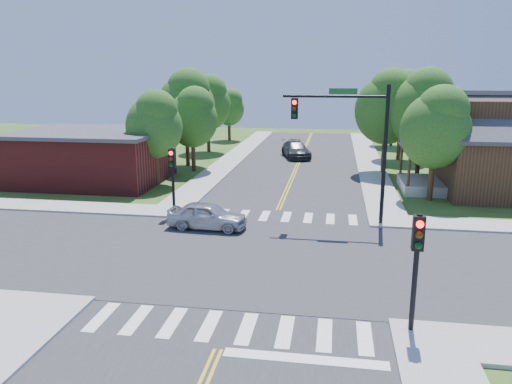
% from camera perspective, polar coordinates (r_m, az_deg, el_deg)
% --- Properties ---
extents(ground, '(100.00, 100.00, 0.00)m').
position_cam_1_polar(ground, '(21.71, 0.25, -7.47)').
color(ground, '#315019').
rests_on(ground, ground).
extents(road_ns, '(10.00, 90.00, 0.04)m').
position_cam_1_polar(road_ns, '(21.70, 0.25, -7.42)').
color(road_ns, '#2D2D30').
rests_on(road_ns, ground).
extents(road_ew, '(90.00, 10.00, 0.04)m').
position_cam_1_polar(road_ew, '(21.70, 0.25, -7.41)').
color(road_ew, '#2D2D30').
rests_on(road_ew, ground).
extents(intersection_patch, '(10.20, 10.20, 0.06)m').
position_cam_1_polar(intersection_patch, '(21.71, 0.25, -7.47)').
color(intersection_patch, '#2D2D30').
rests_on(intersection_patch, ground).
extents(sidewalk_nw, '(40.00, 40.00, 0.14)m').
position_cam_1_polar(sidewalk_nw, '(41.26, -18.42, 2.09)').
color(sidewalk_nw, '#9E9B93').
rests_on(sidewalk_nw, ground).
extents(crosswalk_north, '(8.85, 2.00, 0.01)m').
position_cam_1_polar(crosswalk_north, '(27.52, 2.24, -2.79)').
color(crosswalk_north, white).
rests_on(crosswalk_north, ground).
extents(crosswalk_south, '(8.85, 2.00, 0.01)m').
position_cam_1_polar(crosswalk_south, '(16.15, -3.25, -15.14)').
color(crosswalk_south, white).
rests_on(crosswalk_south, ground).
extents(centerline, '(0.30, 90.00, 0.01)m').
position_cam_1_polar(centerline, '(21.69, 0.25, -7.36)').
color(centerline, gold).
rests_on(centerline, ground).
extents(stop_bar, '(4.60, 0.45, 0.09)m').
position_cam_1_polar(stop_bar, '(14.68, 5.62, -18.59)').
color(stop_bar, white).
rests_on(stop_bar, ground).
extents(signal_mast_ne, '(5.30, 0.42, 7.20)m').
position_cam_1_polar(signal_mast_ne, '(25.79, 10.89, 6.78)').
color(signal_mast_ne, black).
rests_on(signal_mast_ne, ground).
extents(signal_pole_se, '(0.34, 0.42, 3.80)m').
position_cam_1_polar(signal_pole_se, '(15.49, 17.92, -6.49)').
color(signal_pole_se, black).
rests_on(signal_pole_se, ground).
extents(signal_pole_nw, '(0.34, 0.42, 3.80)m').
position_cam_1_polar(signal_pole_nw, '(27.52, -9.54, 2.64)').
color(signal_pole_nw, black).
rests_on(signal_pole_nw, ground).
extents(building_nw, '(10.40, 8.40, 3.73)m').
position_cam_1_polar(building_nw, '(37.92, -18.24, 3.93)').
color(building_nw, maroon).
rests_on(building_nw, ground).
extents(tree_e_a, '(4.18, 3.97, 7.10)m').
position_cam_1_polar(tree_e_a, '(32.08, 19.99, 7.15)').
color(tree_e_a, '#382314').
rests_on(tree_e_a, ground).
extents(tree_e_b, '(4.81, 4.57, 8.17)m').
position_cam_1_polar(tree_e_b, '(38.65, 18.59, 9.27)').
color(tree_e_b, '#382314').
rests_on(tree_e_b, ground).
extents(tree_e_c, '(4.72, 4.49, 8.03)m').
position_cam_1_polar(tree_e_c, '(46.54, 16.44, 9.93)').
color(tree_e_c, '#382314').
rests_on(tree_e_c, ground).
extents(tree_e_d, '(4.63, 4.39, 7.86)m').
position_cam_1_polar(tree_e_d, '(55.66, 15.57, 10.38)').
color(tree_e_d, '#382314').
rests_on(tree_e_d, ground).
extents(tree_w_a, '(3.92, 3.72, 6.66)m').
position_cam_1_polar(tree_w_a, '(35.33, -11.51, 7.74)').
color(tree_w_a, '#382314').
rests_on(tree_w_a, ground).
extents(tree_w_b, '(4.79, 4.55, 8.15)m').
position_cam_1_polar(tree_w_b, '(42.20, -7.92, 10.13)').
color(tree_w_b, '#382314').
rests_on(tree_w_b, ground).
extents(tree_w_c, '(4.47, 4.25, 7.60)m').
position_cam_1_polar(tree_w_c, '(49.67, -5.46, 10.28)').
color(tree_w_c, '#382314').
rests_on(tree_w_c, ground).
extents(tree_w_d, '(3.50, 3.33, 5.96)m').
position_cam_1_polar(tree_w_d, '(58.23, -3.04, 9.74)').
color(tree_w_d, '#382314').
rests_on(tree_w_d, ground).
extents(tree_house, '(4.77, 4.53, 8.11)m').
position_cam_1_polar(tree_house, '(39.80, 14.82, 9.57)').
color(tree_house, '#382314').
rests_on(tree_house, ground).
extents(tree_bldg, '(3.97, 3.77, 6.75)m').
position_cam_1_polar(tree_bldg, '(39.89, -7.20, 8.63)').
color(tree_bldg, '#382314').
rests_on(tree_bldg, ground).
extents(car_silver, '(2.15, 4.25, 1.37)m').
position_cam_1_polar(car_silver, '(25.36, -5.59, -2.77)').
color(car_silver, silver).
rests_on(car_silver, ground).
extents(car_dgrey, '(4.85, 6.22, 1.48)m').
position_cam_1_polar(car_dgrey, '(46.40, 4.58, 4.80)').
color(car_dgrey, '#2D2F32').
rests_on(car_dgrey, ground).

